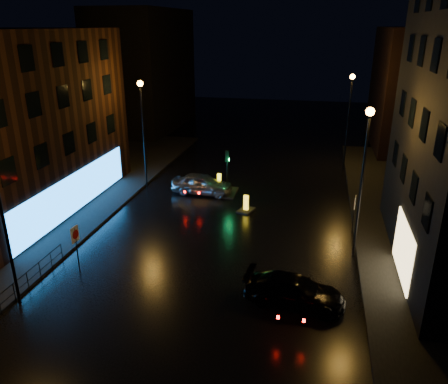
# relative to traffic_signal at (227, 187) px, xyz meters

# --- Properties ---
(ground) EXTENTS (120.00, 120.00, 0.00)m
(ground) POSITION_rel_traffic_signal_xyz_m (1.20, -14.00, -0.50)
(ground) COLOR black
(ground) RESTS_ON ground
(pavement_left) EXTENTS (12.00, 44.00, 0.15)m
(pavement_left) POSITION_rel_traffic_signal_xyz_m (-12.80, -6.00, -0.43)
(pavement_left) COLOR black
(pavement_left) RESTS_ON ground
(building_far_left) EXTENTS (8.00, 16.00, 14.00)m
(building_far_left) POSITION_rel_traffic_signal_xyz_m (-14.80, 21.00, 6.50)
(building_far_left) COLOR black
(building_far_left) RESTS_ON ground
(building_far_right) EXTENTS (8.00, 14.00, 12.00)m
(building_far_right) POSITION_rel_traffic_signal_xyz_m (16.20, 18.00, 5.50)
(building_far_right) COLOR black
(building_far_right) RESTS_ON ground
(street_lamp_lfar) EXTENTS (0.44, 0.44, 8.37)m
(street_lamp_lfar) POSITION_rel_traffic_signal_xyz_m (-6.60, -0.00, 5.06)
(street_lamp_lfar) COLOR black
(street_lamp_lfar) RESTS_ON ground
(street_lamp_rnear) EXTENTS (0.44, 0.44, 8.37)m
(street_lamp_rnear) POSITION_rel_traffic_signal_xyz_m (9.00, -8.00, 5.06)
(street_lamp_rnear) COLOR black
(street_lamp_rnear) RESTS_ON ground
(street_lamp_rfar) EXTENTS (0.44, 0.44, 8.37)m
(street_lamp_rfar) POSITION_rel_traffic_signal_xyz_m (9.00, 8.00, 5.06)
(street_lamp_rfar) COLOR black
(street_lamp_rfar) RESTS_ON ground
(traffic_signal) EXTENTS (1.40, 2.40, 3.45)m
(traffic_signal) POSITION_rel_traffic_signal_xyz_m (0.00, 0.00, 0.00)
(traffic_signal) COLOR black
(traffic_signal) RESTS_ON ground
(guard_railing) EXTENTS (0.05, 6.04, 1.00)m
(guard_railing) POSITION_rel_traffic_signal_xyz_m (-6.80, -15.00, 0.24)
(guard_railing) COLOR black
(guard_railing) RESTS_ON ground
(silver_hatchback) EXTENTS (4.68, 1.96, 1.58)m
(silver_hatchback) POSITION_rel_traffic_signal_xyz_m (-1.88, -0.46, 0.29)
(silver_hatchback) COLOR #B7B9BF
(silver_hatchback) RESTS_ON ground
(dark_sedan) EXTENTS (4.86, 2.42, 1.36)m
(dark_sedan) POSITION_rel_traffic_signal_xyz_m (6.03, -13.34, 0.18)
(dark_sedan) COLOR black
(dark_sedan) RESTS_ON ground
(bollard_near) EXTENTS (1.24, 1.53, 1.16)m
(bollard_near) POSITION_rel_traffic_signal_xyz_m (2.00, -3.10, -0.25)
(bollard_near) COLOR black
(bollard_near) RESTS_ON ground
(bollard_far) EXTENTS (1.04, 1.42, 1.15)m
(bollard_far) POSITION_rel_traffic_signal_xyz_m (-0.89, 1.14, -0.25)
(bollard_far) COLOR black
(bollard_far) RESTS_ON ground
(road_sign_left) EXTENTS (0.10, 0.62, 2.56)m
(road_sign_left) POSITION_rel_traffic_signal_xyz_m (-5.30, -12.81, 1.42)
(road_sign_left) COLOR black
(road_sign_left) RESTS_ON ground
(road_sign_right) EXTENTS (0.13, 0.57, 2.35)m
(road_sign_right) POSITION_rel_traffic_signal_xyz_m (9.10, -4.80, 1.26)
(road_sign_right) COLOR black
(road_sign_right) RESTS_ON ground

